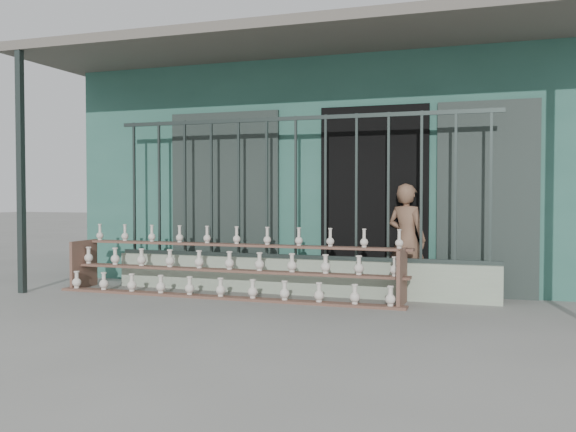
% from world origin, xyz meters
% --- Properties ---
extents(ground, '(60.00, 60.00, 0.00)m').
position_xyz_m(ground, '(0.00, 0.00, 0.00)').
color(ground, slate).
extents(workshop_building, '(7.40, 6.60, 3.21)m').
position_xyz_m(workshop_building, '(0.00, 4.23, 1.62)').
color(workshop_building, '#2B5B4E').
rests_on(workshop_building, ground).
extents(parapet_wall, '(5.00, 0.20, 0.45)m').
position_xyz_m(parapet_wall, '(0.00, 1.30, 0.23)').
color(parapet_wall, '#95A58D').
rests_on(parapet_wall, ground).
extents(security_fence, '(5.00, 0.04, 1.80)m').
position_xyz_m(security_fence, '(-0.00, 1.30, 1.35)').
color(security_fence, '#283330').
rests_on(security_fence, parapet_wall).
extents(shelf_rack, '(4.50, 0.68, 0.85)m').
position_xyz_m(shelf_rack, '(-0.74, 0.89, 0.36)').
color(shelf_rack, brown).
rests_on(shelf_rack, ground).
extents(elderly_woman, '(0.60, 0.50, 1.40)m').
position_xyz_m(elderly_woman, '(1.35, 1.64, 0.70)').
color(elderly_woman, brown).
rests_on(elderly_woman, ground).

